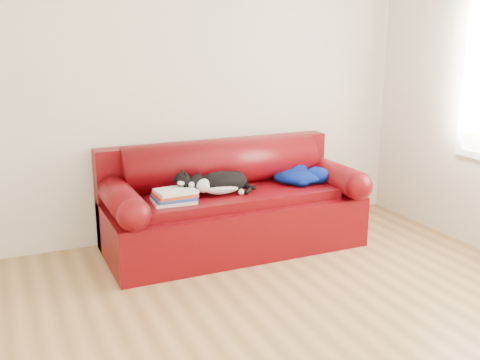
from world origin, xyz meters
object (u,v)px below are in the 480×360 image
at_px(blanket, 301,175).
at_px(sofa_base, 233,220).
at_px(cat, 221,183).
at_px(book_stack, 174,196).

bearing_deg(blanket, sofa_base, 177.82).
bearing_deg(cat, sofa_base, 22.36).
xyz_separation_m(sofa_base, cat, (-0.13, -0.07, 0.35)).
height_order(sofa_base, book_stack, book_stack).
distance_m(sofa_base, cat, 0.38).
xyz_separation_m(book_stack, blanket, (1.18, 0.11, 0.01)).
height_order(book_stack, blanket, blanket).
height_order(book_stack, cat, cat).
relative_size(sofa_base, blanket, 4.52).
height_order(sofa_base, blanket, blanket).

